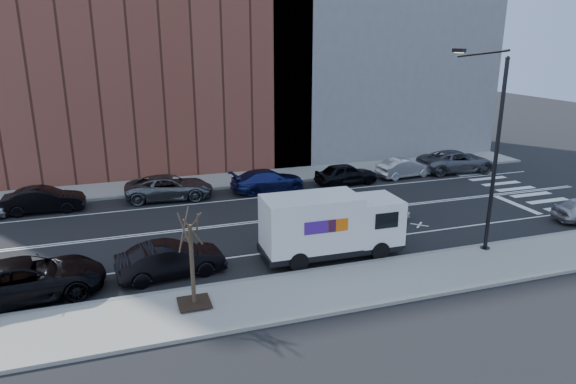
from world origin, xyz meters
TOP-DOWN VIEW (x-y plane):
  - ground at (0.00, 0.00)m, footprint 120.00×120.00m
  - sidewalk_near at (0.00, -8.80)m, footprint 44.00×3.60m
  - sidewalk_far at (0.00, 8.80)m, footprint 44.00×3.60m
  - curb_near at (0.00, -7.00)m, footprint 44.00×0.25m
  - curb_far at (0.00, 7.00)m, footprint 44.00×0.25m
  - crosswalk at (16.00, 0.00)m, footprint 3.00×14.00m
  - road_markings at (0.00, 0.00)m, footprint 40.00×8.60m
  - bldg_brick at (-8.00, 15.60)m, footprint 26.00×10.00m
  - streetlight at (7.00, -6.91)m, footprint 0.44×4.02m
  - street_tree at (-7.00, -8.40)m, footprint 1.20×1.20m
  - fedex_van at (-0.28, -5.60)m, footprint 6.62×2.45m
  - far_parked_b at (-13.60, 5.60)m, footprint 4.51×1.67m
  - far_parked_c at (-6.39, 5.86)m, footprint 5.63×3.02m
  - far_parked_d at (-0.00, 5.60)m, footprint 5.15×2.52m
  - far_parked_e at (5.60, 5.41)m, footprint 4.50×2.10m
  - far_parked_f at (10.48, 5.80)m, footprint 4.43×1.95m
  - far_parked_g at (15.05, 5.96)m, footprint 6.03×3.16m
  - driving_sedan at (3.28, -2.02)m, footprint 4.86×1.85m
  - near_parked_rear_a at (-7.50, -5.34)m, footprint 4.66×2.04m
  - near_parked_rear_b at (-13.01, -5.57)m, footprint 6.10×3.43m

SIDE VIEW (x-z plane):
  - ground at x=0.00m, z-range 0.00..0.00m
  - crosswalk at x=16.00m, z-range 0.00..0.01m
  - road_markings at x=0.00m, z-range 0.00..0.01m
  - sidewalk_near at x=0.00m, z-range 0.00..0.15m
  - sidewalk_far at x=0.00m, z-range 0.00..0.15m
  - curb_near at x=0.00m, z-range 0.00..0.17m
  - curb_far at x=0.00m, z-range 0.00..0.17m
  - far_parked_f at x=10.48m, z-range 0.00..1.41m
  - far_parked_d at x=0.00m, z-range 0.00..1.44m
  - far_parked_b at x=-13.60m, z-range 0.00..1.47m
  - far_parked_e at x=5.60m, z-range 0.00..1.49m
  - near_parked_rear_a at x=-7.50m, z-range 0.00..1.49m
  - far_parked_c at x=-6.39m, z-range 0.00..1.51m
  - driving_sedan at x=3.28m, z-range 0.00..1.58m
  - near_parked_rear_b at x=-13.01m, z-range 0.00..1.61m
  - far_parked_g at x=15.05m, z-range 0.00..1.62m
  - street_tree at x=-7.00m, z-range -0.42..3.33m
  - fedex_van at x=-0.28m, z-range 0.07..3.08m
  - streetlight at x=7.00m, z-range 0.41..9.75m
  - bldg_brick at x=-8.00m, z-range 0.00..22.00m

